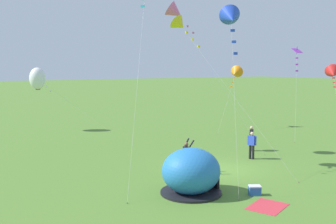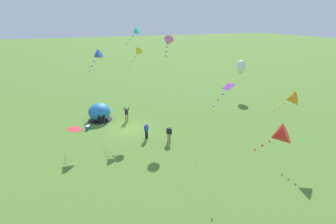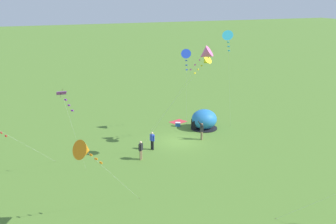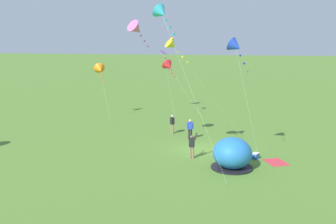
{
  "view_description": "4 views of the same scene",
  "coord_description": "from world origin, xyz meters",
  "px_view_note": "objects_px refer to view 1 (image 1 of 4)",
  "views": [
    {
      "loc": [
        -13.79,
        -16.84,
        5.78
      ],
      "look_at": [
        -0.53,
        5.18,
        2.78
      ],
      "focal_mm": 42.0,
      "sensor_mm": 36.0,
      "label": 1
    },
    {
      "loc": [
        26.47,
        -6.28,
        11.7
      ],
      "look_at": [
        1.08,
        4.36,
        1.74
      ],
      "focal_mm": 28.0,
      "sensor_mm": 36.0,
      "label": 2
    },
    {
      "loc": [
        13.85,
        33.21,
        13.99
      ],
      "look_at": [
        2.31,
        3.0,
        4.09
      ],
      "focal_mm": 42.0,
      "sensor_mm": 36.0,
      "label": 3
    },
    {
      "loc": [
        -29.41,
        -2.3,
        8.77
      ],
      "look_at": [
        -1.61,
        2.26,
        3.25
      ],
      "focal_mm": 42.0,
      "sensor_mm": 36.0,
      "label": 4
    }
  ],
  "objects_px": {
    "kite_pink": "(175,12)",
    "kite_yellow": "(180,25)",
    "person_flying_kite": "(186,155)",
    "kite_red": "(333,73)",
    "cooler_box": "(255,190)",
    "kite_purple": "(297,56)",
    "popup_tent": "(191,172)",
    "person_near_tent": "(252,144)",
    "kite_blue": "(231,18)",
    "kite_orange": "(236,73)",
    "person_with_toddler": "(251,137)",
    "kite_white": "(37,79)"
  },
  "relations": [
    {
      "from": "popup_tent",
      "to": "kite_red",
      "type": "bearing_deg",
      "value": 20.62
    },
    {
      "from": "kite_white",
      "to": "cooler_box",
      "type": "bearing_deg",
      "value": -80.05
    },
    {
      "from": "person_flying_kite",
      "to": "person_with_toddler",
      "type": "relative_size",
      "value": 1.1
    },
    {
      "from": "person_with_toddler",
      "to": "kite_purple",
      "type": "height_order",
      "value": "kite_purple"
    },
    {
      "from": "kite_orange",
      "to": "person_flying_kite",
      "type": "bearing_deg",
      "value": -139.27
    },
    {
      "from": "kite_red",
      "to": "person_with_toddler",
      "type": "bearing_deg",
      "value": -169.25
    },
    {
      "from": "person_with_toddler",
      "to": "kite_white",
      "type": "bearing_deg",
      "value": 122.79
    },
    {
      "from": "person_flying_kite",
      "to": "person_near_tent",
      "type": "relative_size",
      "value": 1.1
    },
    {
      "from": "popup_tent",
      "to": "cooler_box",
      "type": "height_order",
      "value": "popup_tent"
    },
    {
      "from": "kite_blue",
      "to": "kite_pink",
      "type": "relative_size",
      "value": 0.87
    },
    {
      "from": "person_flying_kite",
      "to": "kite_red",
      "type": "distance_m",
      "value": 19.41
    },
    {
      "from": "person_with_toddler",
      "to": "kite_orange",
      "type": "bearing_deg",
      "value": 55.42
    },
    {
      "from": "popup_tent",
      "to": "kite_yellow",
      "type": "distance_m",
      "value": 8.62
    },
    {
      "from": "kite_yellow",
      "to": "kite_red",
      "type": "relative_size",
      "value": 1.44
    },
    {
      "from": "cooler_box",
      "to": "kite_blue",
      "type": "xyz_separation_m",
      "value": [
        -0.15,
        1.68,
        7.79
      ]
    },
    {
      "from": "kite_orange",
      "to": "kite_purple",
      "type": "xyz_separation_m",
      "value": [
        0.27,
        -6.95,
        1.46
      ]
    },
    {
      "from": "kite_blue",
      "to": "kite_pink",
      "type": "xyz_separation_m",
      "value": [
        1.58,
        7.36,
        1.21
      ]
    },
    {
      "from": "kite_blue",
      "to": "popup_tent",
      "type": "bearing_deg",
      "value": 179.74
    },
    {
      "from": "kite_orange",
      "to": "kite_purple",
      "type": "height_order",
      "value": "kite_purple"
    },
    {
      "from": "kite_orange",
      "to": "kite_red",
      "type": "height_order",
      "value": "kite_red"
    },
    {
      "from": "person_flying_kite",
      "to": "person_near_tent",
      "type": "xyz_separation_m",
      "value": [
        5.37,
        0.7,
        -0.03
      ]
    },
    {
      "from": "cooler_box",
      "to": "kite_white",
      "type": "xyz_separation_m",
      "value": [
        -4.09,
        23.33,
        4.48
      ]
    },
    {
      "from": "person_flying_kite",
      "to": "kite_yellow",
      "type": "height_order",
      "value": "kite_yellow"
    },
    {
      "from": "person_flying_kite",
      "to": "kite_red",
      "type": "bearing_deg",
      "value": 14.22
    },
    {
      "from": "cooler_box",
      "to": "kite_blue",
      "type": "distance_m",
      "value": 7.97
    },
    {
      "from": "cooler_box",
      "to": "kite_purple",
      "type": "height_order",
      "value": "kite_purple"
    },
    {
      "from": "person_near_tent",
      "to": "kite_red",
      "type": "xyz_separation_m",
      "value": [
        12.99,
        3.96,
        4.24
      ]
    },
    {
      "from": "kite_purple",
      "to": "kite_yellow",
      "type": "xyz_separation_m",
      "value": [
        -12.78,
        -2.76,
        1.46
      ]
    },
    {
      "from": "kite_yellow",
      "to": "kite_pink",
      "type": "bearing_deg",
      "value": 62.21
    },
    {
      "from": "popup_tent",
      "to": "kite_orange",
      "type": "distance_m",
      "value": 20.81
    },
    {
      "from": "popup_tent",
      "to": "kite_white",
      "type": "bearing_deg",
      "value": 94.7
    },
    {
      "from": "kite_yellow",
      "to": "kite_red",
      "type": "bearing_deg",
      "value": 9.98
    },
    {
      "from": "kite_white",
      "to": "kite_pink",
      "type": "relative_size",
      "value": 0.59
    },
    {
      "from": "person_with_toddler",
      "to": "kite_red",
      "type": "bearing_deg",
      "value": 10.75
    },
    {
      "from": "kite_pink",
      "to": "kite_red",
      "type": "bearing_deg",
      "value": 0.65
    },
    {
      "from": "person_flying_kite",
      "to": "kite_pink",
      "type": "distance_m",
      "value": 9.59
    },
    {
      "from": "person_with_toddler",
      "to": "kite_pink",
      "type": "bearing_deg",
      "value": 158.29
    },
    {
      "from": "popup_tent",
      "to": "kite_purple",
      "type": "bearing_deg",
      "value": 25.56
    },
    {
      "from": "popup_tent",
      "to": "kite_purple",
      "type": "height_order",
      "value": "kite_purple"
    },
    {
      "from": "kite_pink",
      "to": "kite_yellow",
      "type": "relative_size",
      "value": 1.15
    },
    {
      "from": "cooler_box",
      "to": "kite_purple",
      "type": "xyz_separation_m",
      "value": [
        12.66,
        8.85,
        6.4
      ]
    },
    {
      "from": "popup_tent",
      "to": "cooler_box",
      "type": "xyz_separation_m",
      "value": [
        2.32,
        -1.69,
        -0.78
      ]
    },
    {
      "from": "kite_white",
      "to": "kite_pink",
      "type": "distance_m",
      "value": 15.97
    },
    {
      "from": "kite_purple",
      "to": "popup_tent",
      "type": "bearing_deg",
      "value": -154.44
    },
    {
      "from": "person_with_toddler",
      "to": "person_near_tent",
      "type": "distance_m",
      "value": 2.45
    },
    {
      "from": "person_with_toddler",
      "to": "kite_pink",
      "type": "height_order",
      "value": "kite_pink"
    },
    {
      "from": "person_near_tent",
      "to": "kite_purple",
      "type": "height_order",
      "value": "kite_purple"
    },
    {
      "from": "cooler_box",
      "to": "person_near_tent",
      "type": "xyz_separation_m",
      "value": [
        4.72,
        5.27,
        0.74
      ]
    },
    {
      "from": "person_with_toddler",
      "to": "kite_white",
      "type": "height_order",
      "value": "kite_white"
    },
    {
      "from": "popup_tent",
      "to": "cooler_box",
      "type": "bearing_deg",
      "value": -36.14
    }
  ]
}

